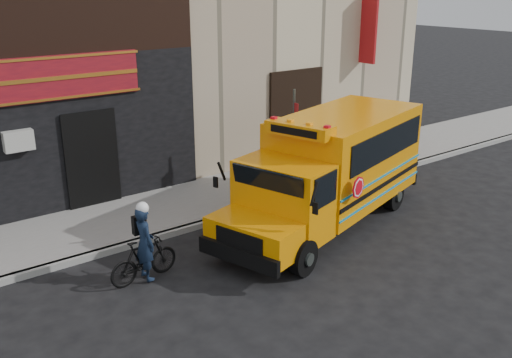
{
  "coord_description": "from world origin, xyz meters",
  "views": [
    {
      "loc": [
        -8.37,
        -8.85,
        5.92
      ],
      "look_at": [
        -0.37,
        1.85,
        1.26
      ],
      "focal_mm": 40.0,
      "sensor_mm": 36.0,
      "label": 1
    }
  ],
  "objects": [
    {
      "name": "bicycle",
      "position": [
        -3.9,
        1.0,
        0.47
      ],
      "size": [
        1.59,
        0.57,
        0.93
      ],
      "primitive_type": "imported",
      "rotation": [
        0.0,
        0.0,
        1.66
      ],
      "color": "black",
      "rests_on": "ground"
    },
    {
      "name": "cyclist",
      "position": [
        -3.87,
        0.97,
        0.79
      ],
      "size": [
        0.39,
        0.58,
        1.59
      ],
      "primitive_type": "imported",
      "rotation": [
        0.0,
        0.0,
        1.58
      ],
      "color": "black",
      "rests_on": "ground"
    },
    {
      "name": "school_bus",
      "position": [
        1.33,
        0.91,
        1.51
      ],
      "size": [
        7.22,
        3.99,
        2.92
      ],
      "color": "black",
      "rests_on": "ground"
    },
    {
      "name": "ground",
      "position": [
        0.0,
        0.0,
        0.0
      ],
      "size": [
        120.0,
        120.0,
        0.0
      ],
      "primitive_type": "plane",
      "color": "black",
      "rests_on": "ground"
    },
    {
      "name": "sidewalk",
      "position": [
        0.0,
        4.1,
        0.07
      ],
      "size": [
        40.0,
        3.0,
        0.15
      ],
      "primitive_type": "cube",
      "color": "slate",
      "rests_on": "ground"
    },
    {
      "name": "curb",
      "position": [
        0.0,
        2.6,
        0.07
      ],
      "size": [
        40.0,
        0.2,
        0.15
      ],
      "primitive_type": "cube",
      "color": "gray",
      "rests_on": "ground"
    },
    {
      "name": "sign_pole",
      "position": [
        2.0,
        3.2,
        1.68
      ],
      "size": [
        0.07,
        0.27,
        3.05
      ],
      "color": "#444C48",
      "rests_on": "ground"
    }
  ]
}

